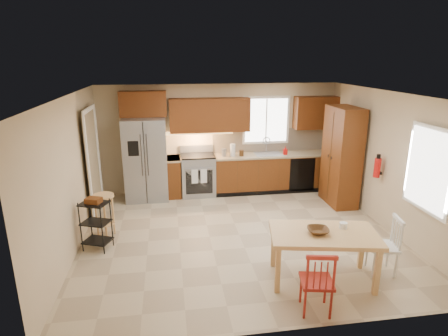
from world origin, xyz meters
TOP-DOWN VIEW (x-y plane):
  - floor at (0.00, 0.00)m, footprint 5.50×5.50m
  - ceiling at (0.00, 0.00)m, footprint 5.50×5.00m
  - wall_back at (0.00, 2.50)m, footprint 5.50×0.02m
  - wall_front at (0.00, -2.50)m, footprint 5.50×0.02m
  - wall_left at (-2.75, 0.00)m, footprint 0.02×5.00m
  - wall_right at (2.75, 0.00)m, footprint 0.02×5.00m
  - refrigerator at (-1.70, 2.12)m, footprint 0.92×0.75m
  - range_stove at (-0.55, 2.19)m, footprint 0.76×0.63m
  - base_cabinet_narrow at (-1.10, 2.20)m, footprint 0.30×0.60m
  - base_cabinet_run at (1.29, 2.20)m, footprint 2.92×0.60m
  - dishwasher at (1.85, 1.91)m, footprint 0.60×0.02m
  - backsplash at (1.29, 2.48)m, footprint 2.92×0.03m
  - upper_over_fridge at (-1.70, 2.33)m, footprint 1.00×0.35m
  - upper_left_block at (-0.25, 2.33)m, footprint 1.80×0.35m
  - upper_right_block at (2.25, 2.33)m, footprint 1.00×0.35m
  - window_back at (1.10, 2.48)m, footprint 1.12×0.04m
  - sink at (1.10, 2.20)m, footprint 0.62×0.46m
  - undercab_glow at (-0.55, 2.30)m, footprint 1.60×0.30m
  - soap_bottle at (1.48, 2.10)m, footprint 0.09×0.09m
  - paper_towel at (0.25, 2.15)m, footprint 0.12×0.12m
  - canister_steel at (0.05, 2.15)m, footprint 0.11×0.11m
  - canister_wood at (0.45, 2.12)m, footprint 0.10×0.10m
  - pantry at (2.43, 1.20)m, footprint 0.50×0.95m
  - fire_extinguisher at (2.63, 0.15)m, footprint 0.12×0.12m
  - window_right at (2.68, -1.15)m, footprint 0.04×1.02m
  - doorway at (-2.67, 1.30)m, footprint 0.04×0.95m
  - dining_table at (0.90, -1.55)m, footprint 1.61×1.10m
  - chair_red at (0.55, -2.20)m, footprint 0.48×0.48m
  - chair_white at (1.85, -1.50)m, footprint 0.48×0.48m
  - table_bowl at (0.80, -1.55)m, footprint 0.35×0.35m
  - table_jar at (1.22, -1.45)m, footprint 0.12×0.12m
  - bar_stool at (-2.36, 0.36)m, footprint 0.47×0.47m
  - utility_cart at (-2.43, -0.13)m, footprint 0.52×0.47m

SIDE VIEW (x-z plane):
  - floor at x=0.00m, z-range 0.00..0.00m
  - dining_table at x=0.90m, z-range 0.00..0.72m
  - bar_stool at x=-2.36m, z-range 0.00..0.77m
  - utility_cart at x=-2.43m, z-range 0.00..0.86m
  - chair_red at x=0.55m, z-range 0.00..0.87m
  - chair_white at x=1.85m, z-range 0.00..0.87m
  - base_cabinet_narrow at x=-1.10m, z-range 0.00..0.90m
  - base_cabinet_run at x=1.29m, z-range 0.00..0.90m
  - dishwasher at x=1.85m, z-range 0.06..0.84m
  - range_stove at x=-0.55m, z-range 0.00..0.92m
  - table_bowl at x=0.80m, z-range 0.69..0.77m
  - table_jar at x=1.22m, z-range 0.70..0.82m
  - sink at x=1.10m, z-range 0.78..0.94m
  - refrigerator at x=-1.70m, z-range 0.00..1.82m
  - canister_wood at x=0.45m, z-range 0.90..1.04m
  - canister_steel at x=0.05m, z-range 0.90..1.08m
  - soap_bottle at x=1.48m, z-range 0.90..1.09m
  - paper_towel at x=0.25m, z-range 0.90..1.18m
  - pantry at x=2.43m, z-range 0.00..2.10m
  - doorway at x=-2.67m, z-range 0.00..2.10m
  - fire_extinguisher at x=2.63m, z-range 0.92..1.28m
  - backsplash at x=1.29m, z-range 0.90..1.45m
  - wall_back at x=0.00m, z-range 0.00..2.50m
  - wall_front at x=0.00m, z-range 0.00..2.50m
  - wall_left at x=-2.75m, z-range 0.00..2.50m
  - wall_right at x=2.75m, z-range 0.00..2.50m
  - undercab_glow at x=-0.55m, z-range 1.43..1.43m
  - window_right at x=2.68m, z-range 0.79..2.11m
  - window_back at x=1.10m, z-range 1.09..2.21m
  - upper_left_block at x=-0.25m, z-range 1.45..2.20m
  - upper_right_block at x=2.25m, z-range 1.45..2.20m
  - upper_over_fridge at x=-1.70m, z-range 1.83..2.38m
  - ceiling at x=0.00m, z-range 2.49..2.51m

